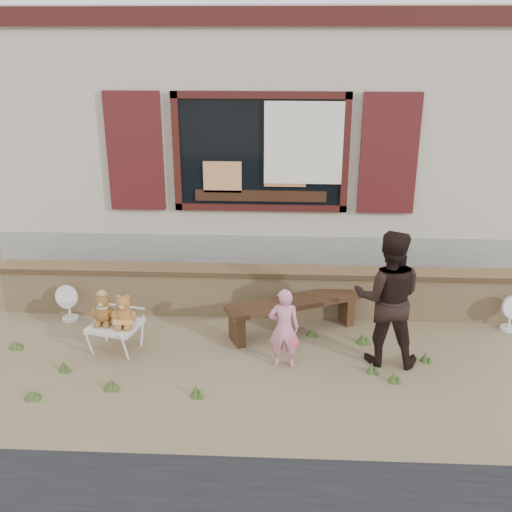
# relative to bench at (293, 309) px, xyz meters

# --- Properties ---
(ground) EXTENTS (80.00, 80.00, 0.00)m
(ground) POSITION_rel_bench_xyz_m (-0.48, -0.48, -0.33)
(ground) COLOR brown
(ground) RESTS_ON ground
(shopfront) EXTENTS (8.04, 5.13, 4.00)m
(shopfront) POSITION_rel_bench_xyz_m (-0.48, 4.01, 1.67)
(shopfront) COLOR #B2A990
(shopfront) RESTS_ON ground
(brick_wall) EXTENTS (7.10, 0.36, 0.67)m
(brick_wall) POSITION_rel_bench_xyz_m (-0.48, 0.52, 0.01)
(brick_wall) COLOR tan
(brick_wall) RESTS_ON ground
(bench) EXTENTS (1.75, 1.07, 0.45)m
(bench) POSITION_rel_bench_xyz_m (0.00, 0.00, 0.00)
(bench) COLOR #331F11
(bench) RESTS_ON ground
(folding_chair) EXTENTS (0.67, 0.62, 0.35)m
(folding_chair) POSITION_rel_bench_xyz_m (-2.16, -0.58, -0.01)
(folding_chair) COLOR beige
(folding_chair) RESTS_ON ground
(teddy_bear_left) EXTENTS (0.36, 0.33, 0.41)m
(teddy_bear_left) POSITION_rel_bench_xyz_m (-2.30, -0.55, 0.23)
(teddy_bear_left) COLOR brown
(teddy_bear_left) RESTS_ON folding_chair
(teddy_bear_right) EXTENTS (0.36, 0.33, 0.42)m
(teddy_bear_right) POSITION_rel_bench_xyz_m (-2.02, -0.61, 0.23)
(teddy_bear_right) COLOR brown
(teddy_bear_right) RESTS_ON folding_chair
(child) EXTENTS (0.36, 0.24, 0.97)m
(child) POSITION_rel_bench_xyz_m (-0.11, -0.84, 0.16)
(child) COLOR pink
(child) RESTS_ON ground
(adult) EXTENTS (0.86, 0.71, 1.63)m
(adult) POSITION_rel_bench_xyz_m (1.07, -0.67, 0.48)
(adult) COLOR black
(adult) RESTS_ON ground
(fan_left) EXTENTS (0.33, 0.21, 0.51)m
(fan_left) POSITION_rel_bench_xyz_m (-3.01, 0.20, -0.07)
(fan_left) COLOR silver
(fan_left) RESTS_ON ground
(fan_right) EXTENTS (0.32, 0.21, 0.50)m
(fan_right) POSITION_rel_bench_xyz_m (2.83, 0.19, -0.08)
(fan_right) COLOR silver
(fan_right) RESTS_ON ground
(grass_tufts) EXTENTS (5.13, 1.71, 0.14)m
(grass_tufts) POSITION_rel_bench_xyz_m (-0.99, -0.96, -0.27)
(grass_tufts) COLOR #364D1F
(grass_tufts) RESTS_ON ground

